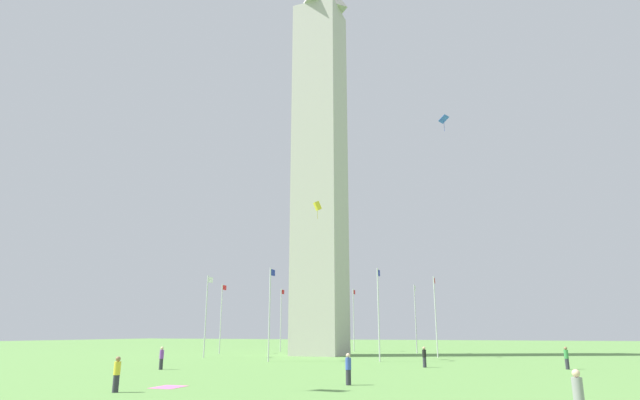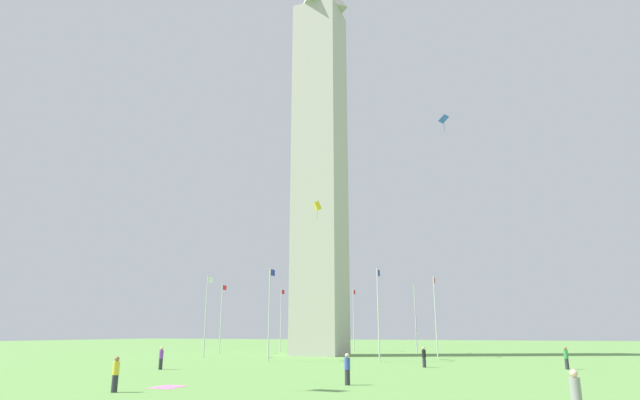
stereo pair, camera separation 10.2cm
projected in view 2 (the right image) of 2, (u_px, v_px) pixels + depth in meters
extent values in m
plane|color=#609347|center=(320.00, 356.00, 62.77)|extent=(260.00, 260.00, 0.00)
cube|color=#B7B2A8|center=(320.00, 169.00, 68.77)|extent=(6.00, 6.00, 47.99)
cylinder|color=silver|center=(354.00, 320.00, 76.85)|extent=(0.14, 0.14, 9.17)
cube|color=red|center=(354.00, 292.00, 78.38)|extent=(1.00, 0.03, 0.64)
cylinder|color=silver|center=(281.00, 320.00, 76.54)|extent=(0.14, 0.14, 9.17)
cube|color=red|center=(283.00, 292.00, 78.07)|extent=(1.00, 0.03, 0.64)
cylinder|color=silver|center=(221.00, 318.00, 68.83)|extent=(0.14, 0.14, 9.17)
cube|color=red|center=(224.00, 288.00, 70.36)|extent=(1.00, 0.03, 0.64)
cylinder|color=silver|center=(206.00, 316.00, 58.25)|extent=(0.14, 0.14, 9.17)
cube|color=white|center=(210.00, 280.00, 59.78)|extent=(1.00, 0.03, 0.64)
cylinder|color=silver|center=(269.00, 314.00, 50.99)|extent=(0.14, 0.14, 9.17)
cube|color=#1E2D99|center=(273.00, 273.00, 52.52)|extent=(1.00, 0.03, 0.64)
cylinder|color=silver|center=(378.00, 314.00, 51.30)|extent=(0.14, 0.14, 9.17)
cube|color=#1E2D99|center=(379.00, 273.00, 52.83)|extent=(1.00, 0.03, 0.64)
cylinder|color=silver|center=(436.00, 316.00, 59.01)|extent=(0.14, 0.14, 9.17)
cube|color=red|center=(434.00, 280.00, 60.54)|extent=(1.00, 0.03, 0.64)
cylinder|color=silver|center=(416.00, 318.00, 69.59)|extent=(0.14, 0.14, 9.17)
cube|color=white|center=(415.00, 288.00, 71.12)|extent=(1.00, 0.03, 0.64)
cylinder|color=#2D2D38|center=(115.00, 384.00, 24.63)|extent=(0.29, 0.29, 0.80)
cylinder|color=yellow|center=(116.00, 368.00, 24.81)|extent=(0.32, 0.32, 0.62)
sphere|color=#936B4C|center=(117.00, 359.00, 24.92)|extent=(0.24, 0.24, 0.24)
cylinder|color=#2D2D38|center=(161.00, 364.00, 39.45)|extent=(0.29, 0.29, 0.80)
cylinder|color=purple|center=(161.00, 354.00, 39.64)|extent=(0.32, 0.32, 0.67)
sphere|color=beige|center=(162.00, 348.00, 39.75)|extent=(0.24, 0.24, 0.24)
cylinder|color=#2D2D38|center=(567.00, 364.00, 39.66)|extent=(0.29, 0.29, 0.80)
cylinder|color=#388C47|center=(566.00, 354.00, 39.84)|extent=(0.32, 0.32, 0.66)
sphere|color=#936B4C|center=(565.00, 348.00, 39.95)|extent=(0.24, 0.24, 0.24)
cylinder|color=#2D2D38|center=(347.00, 377.00, 27.99)|extent=(0.29, 0.29, 0.80)
cylinder|color=#3851B2|center=(347.00, 364.00, 28.17)|extent=(0.32, 0.32, 0.64)
sphere|color=beige|center=(347.00, 355.00, 28.28)|extent=(0.24, 0.24, 0.24)
cylinder|color=gray|center=(575.00, 389.00, 15.62)|extent=(0.32, 0.32, 0.67)
sphere|color=beige|center=(574.00, 373.00, 15.73)|extent=(0.24, 0.24, 0.24)
cylinder|color=#2D2D38|center=(424.00, 362.00, 41.83)|extent=(0.29, 0.29, 0.80)
cylinder|color=black|center=(424.00, 353.00, 42.00)|extent=(0.32, 0.32, 0.60)
sphere|color=tan|center=(424.00, 348.00, 42.10)|extent=(0.24, 0.24, 0.24)
cube|color=blue|center=(444.00, 119.00, 58.41)|extent=(1.33, 1.24, 0.61)
cylinder|color=#233C9D|center=(444.00, 126.00, 58.20)|extent=(0.04, 0.04, 1.28)
cube|color=yellow|center=(317.00, 206.00, 56.76)|extent=(0.97, 0.99, 1.07)
cylinder|color=#A4921C|center=(317.00, 213.00, 56.56)|extent=(0.04, 0.04, 1.26)
cube|color=pink|center=(167.00, 387.00, 26.92)|extent=(1.88, 1.51, 0.01)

